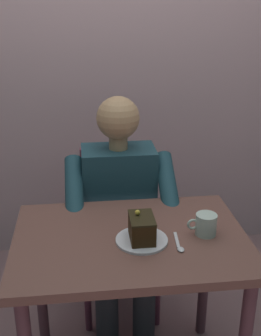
{
  "coord_description": "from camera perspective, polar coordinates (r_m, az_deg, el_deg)",
  "views": [
    {
      "loc": [
        0.17,
        1.47,
        1.64
      ],
      "look_at": [
        -0.01,
        -0.1,
        1.01
      ],
      "focal_mm": 46.25,
      "sensor_mm": 36.0,
      "label": 1
    }
  ],
  "objects": [
    {
      "name": "cafe_rear_panel",
      "position": [
        2.71,
        -3.22,
        18.89
      ],
      "size": [
        6.4,
        0.12,
        3.0
      ],
      "primitive_type": "cube",
      "color": "#BD9DA0",
      "rests_on": "ground"
    },
    {
      "name": "dessert_plate",
      "position": [
        1.69,
        1.48,
        -9.47
      ],
      "size": [
        0.2,
        0.2,
        0.01
      ],
      "primitive_type": "cylinder",
      "color": "silver",
      "rests_on": "dining_table"
    },
    {
      "name": "seated_person",
      "position": [
        2.16,
        -1.34,
        -6.2
      ],
      "size": [
        0.53,
        0.58,
        1.2
      ],
      "color": "#1F434F",
      "rests_on": "ground"
    },
    {
      "name": "dessert_spoon",
      "position": [
        1.67,
        6.4,
        -10.05
      ],
      "size": [
        0.03,
        0.14,
        0.01
      ],
      "color": "silver",
      "rests_on": "dining_table"
    },
    {
      "name": "cake_slice",
      "position": [
        1.66,
        1.5,
        -7.9
      ],
      "size": [
        0.09,
        0.14,
        0.12
      ],
      "color": "#311E0C",
      "rests_on": "dessert_plate"
    },
    {
      "name": "chair",
      "position": [
        2.38,
        -1.71,
        -7.29
      ],
      "size": [
        0.42,
        0.42,
        0.88
      ],
      "color": "brown",
      "rests_on": "ground"
    },
    {
      "name": "coffee_cup",
      "position": [
        1.74,
        9.87,
        -7.29
      ],
      "size": [
        0.12,
        0.08,
        0.09
      ],
      "color": "#B8CEBE",
      "rests_on": "dining_table"
    },
    {
      "name": "dining_table",
      "position": [
        1.78,
        0.01,
        -12.09
      ],
      "size": [
        0.92,
        0.65,
        0.76
      ],
      "color": "brown",
      "rests_on": "ground"
    }
  ]
}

